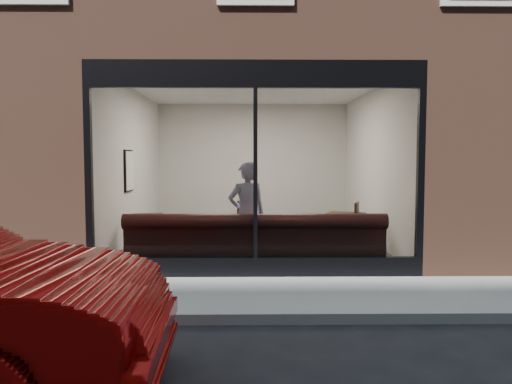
{
  "coord_description": "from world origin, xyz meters",
  "views": [
    {
      "loc": [
        -0.09,
        -5.31,
        1.79
      ],
      "look_at": [
        0.01,
        2.4,
        1.25
      ],
      "focal_mm": 35.0,
      "sensor_mm": 36.0,
      "label": 1
    }
  ],
  "objects_px": {
    "person": "(247,215)",
    "cafe_chair_right": "(346,240)",
    "cafe_table_right": "(345,215)",
    "cafe_chair_left": "(230,236)",
    "banquette": "(255,257)",
    "cafe_table_left": "(149,216)"
  },
  "relations": [
    {
      "from": "banquette",
      "to": "cafe_chair_right",
      "type": "relative_size",
      "value": 9.8
    },
    {
      "from": "cafe_table_right",
      "to": "cafe_chair_left",
      "type": "xyz_separation_m",
      "value": [
        -2.13,
        0.67,
        -0.5
      ]
    },
    {
      "from": "person",
      "to": "cafe_table_right",
      "type": "xyz_separation_m",
      "value": [
        1.79,
        1.05,
        -0.12
      ]
    },
    {
      "from": "banquette",
      "to": "cafe_table_left",
      "type": "distance_m",
      "value": 2.32
    },
    {
      "from": "person",
      "to": "cafe_chair_right",
      "type": "relative_size",
      "value": 4.22
    },
    {
      "from": "banquette",
      "to": "person",
      "type": "xyz_separation_m",
      "value": [
        -0.13,
        0.26,
        0.64
      ]
    },
    {
      "from": "person",
      "to": "cafe_table_left",
      "type": "xyz_separation_m",
      "value": [
        -1.78,
        0.95,
        -0.12
      ]
    },
    {
      "from": "person",
      "to": "cafe_table_right",
      "type": "relative_size",
      "value": 2.61
    },
    {
      "from": "person",
      "to": "cafe_chair_left",
      "type": "relative_size",
      "value": 4.66
    },
    {
      "from": "banquette",
      "to": "cafe_chair_right",
      "type": "xyz_separation_m",
      "value": [
        1.73,
        1.52,
        0.01
      ]
    },
    {
      "from": "person",
      "to": "cafe_chair_right",
      "type": "height_order",
      "value": "person"
    },
    {
      "from": "person",
      "to": "cafe_table_right",
      "type": "distance_m",
      "value": 2.07
    },
    {
      "from": "cafe_table_left",
      "to": "cafe_chair_left",
      "type": "distance_m",
      "value": 1.7
    },
    {
      "from": "cafe_table_left",
      "to": "cafe_chair_right",
      "type": "relative_size",
      "value": 1.35
    },
    {
      "from": "person",
      "to": "banquette",
      "type": "bearing_deg",
      "value": 97.27
    },
    {
      "from": "banquette",
      "to": "cafe_chair_left",
      "type": "xyz_separation_m",
      "value": [
        -0.48,
        1.98,
        0.01
      ]
    },
    {
      "from": "cafe_table_left",
      "to": "cafe_chair_right",
      "type": "xyz_separation_m",
      "value": [
        3.64,
        0.32,
        -0.5
      ]
    },
    {
      "from": "banquette",
      "to": "cafe_chair_left",
      "type": "relative_size",
      "value": 10.81
    },
    {
      "from": "cafe_table_right",
      "to": "cafe_chair_left",
      "type": "height_order",
      "value": "cafe_table_right"
    },
    {
      "from": "person",
      "to": "cafe_table_right",
      "type": "height_order",
      "value": "person"
    },
    {
      "from": "cafe_chair_right",
      "to": "cafe_table_right",
      "type": "bearing_deg",
      "value": 89.87
    },
    {
      "from": "cafe_table_left",
      "to": "cafe_chair_left",
      "type": "relative_size",
      "value": 1.49
    }
  ]
}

